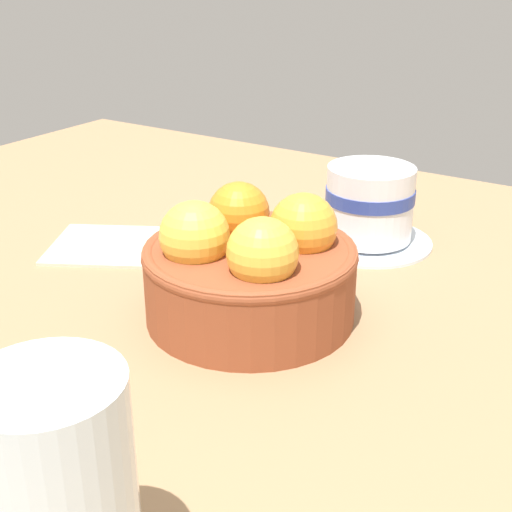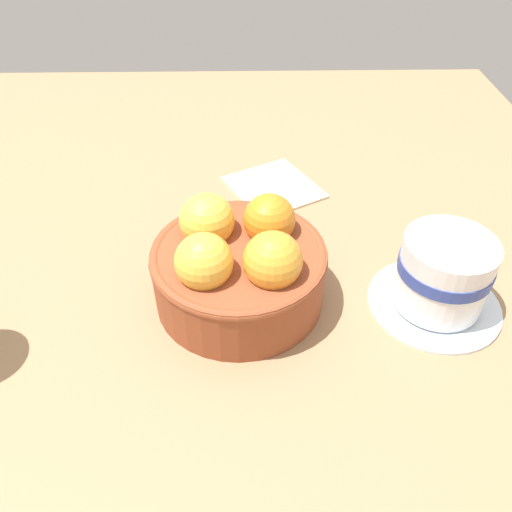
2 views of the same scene
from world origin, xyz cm
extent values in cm
cube|color=#997551|center=(0.00, 0.00, -1.92)|extent=(110.65, 83.45, 3.83)
cylinder|color=brown|center=(0.00, 0.00, 2.76)|extent=(15.13, 15.13, 5.53)
torus|color=brown|center=(0.00, 0.00, 5.13)|extent=(15.33, 15.33, 1.00)
sphere|color=gold|center=(2.72, 2.76, 6.75)|extent=(4.88, 4.88, 4.88)
sphere|color=orange|center=(-2.76, 2.72, 6.75)|extent=(4.64, 4.64, 4.64)
sphere|color=gold|center=(-2.72, -2.76, 6.75)|extent=(4.92, 4.92, 4.92)
sphere|color=gold|center=(2.76, -2.72, 6.75)|extent=(4.78, 4.78, 4.78)
cylinder|color=white|center=(1.33, 17.57, 0.30)|extent=(11.76, 11.76, 0.60)
cylinder|color=white|center=(1.33, 17.57, 3.91)|extent=(7.82, 7.82, 6.61)
cylinder|color=#2D4299|center=(1.33, 17.57, 4.69)|extent=(7.98, 7.98, 1.19)
cube|color=beige|center=(-18.05, 3.94, 0.30)|extent=(13.07, 12.80, 0.60)
camera|label=1|loc=(24.92, -37.89, 24.85)|focal=49.18mm
camera|label=2|loc=(33.35, 0.83, 33.54)|focal=35.90mm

